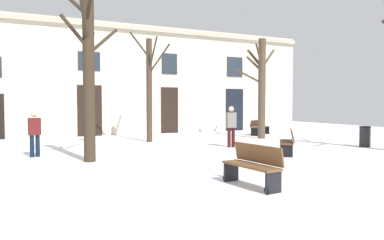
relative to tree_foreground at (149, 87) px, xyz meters
The scene contains 12 objects.
ground_plane 6.17m from the tree_foreground, 84.99° to the right, with size 37.69×37.69×0.00m, color white.
building_facade 4.58m from the tree_foreground, 83.77° to the left, with size 23.56×0.60×6.38m.
tree_foreground is the anchor object (origin of this frame).
tree_center 5.88m from the tree_foreground, 127.28° to the right, with size 2.28×2.42×5.68m.
tree_left_of_center 5.82m from the tree_foreground, ahead, with size 2.19×2.08×5.09m.
litter_bin 9.63m from the tree_foreground, 37.47° to the right, with size 0.46×0.46×0.86m.
bench_back_to_back_right 9.94m from the tree_foreground, 95.52° to the right, with size 0.63×1.57×0.92m.
bench_by_litter_bin 7.29m from the tree_foreground, ahead, with size 1.75×1.31×0.86m.
bench_facing_shops 7.14m from the tree_foreground, 63.11° to the right, with size 1.35×1.51×0.90m.
person_by_shop_door 3.31m from the tree_foreground, 151.90° to the left, with size 0.23×0.39×1.70m.
person_strolling 6.07m from the tree_foreground, 150.21° to the right, with size 0.41×0.28×1.56m.
person_crossing_plaza 4.48m from the tree_foreground, 55.59° to the right, with size 0.41×0.28×1.69m.
Camera 1 is at (-6.00, -10.60, 1.82)m, focal length 34.01 mm.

